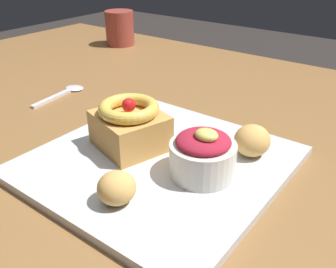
% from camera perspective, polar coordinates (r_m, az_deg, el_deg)
% --- Properties ---
extents(dining_table, '(1.48, 0.97, 0.73)m').
position_cam_1_polar(dining_table, '(0.64, -1.69, -6.13)').
color(dining_table, brown).
rests_on(dining_table, ground_plane).
extents(front_plate, '(0.31, 0.31, 0.01)m').
position_cam_1_polar(front_plate, '(0.50, -1.39, -4.33)').
color(front_plate, silver).
rests_on(front_plate, dining_table).
extents(cake_slice, '(0.11, 0.11, 0.07)m').
position_cam_1_polar(cake_slice, '(0.51, -5.90, 1.35)').
color(cake_slice, '#C68E47').
rests_on(cake_slice, front_plate).
extents(berry_ramekin, '(0.08, 0.08, 0.07)m').
position_cam_1_polar(berry_ramekin, '(0.45, 5.37, -3.16)').
color(berry_ramekin, silver).
rests_on(berry_ramekin, front_plate).
extents(fritter_front, '(0.04, 0.04, 0.04)m').
position_cam_1_polar(fritter_front, '(0.41, -7.91, -8.21)').
color(fritter_front, tan).
rests_on(fritter_front, front_plate).
extents(fritter_middle, '(0.05, 0.05, 0.04)m').
position_cam_1_polar(fritter_middle, '(0.51, 12.93, -0.87)').
color(fritter_middle, tan).
rests_on(fritter_middle, front_plate).
extents(spoon, '(0.04, 0.13, 0.00)m').
position_cam_1_polar(spoon, '(0.76, -15.57, 6.20)').
color(spoon, silver).
rests_on(spoon, dining_table).
extents(coffee_mug, '(0.08, 0.08, 0.09)m').
position_cam_1_polar(coffee_mug, '(1.09, -7.44, 15.85)').
color(coffee_mug, '#993D33').
rests_on(coffee_mug, dining_table).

